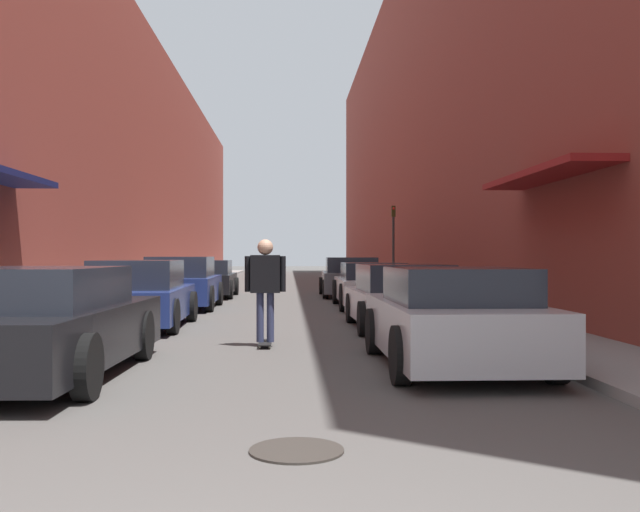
{
  "coord_description": "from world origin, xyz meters",
  "views": [
    {
      "loc": [
        0.33,
        -2.19,
        1.44
      ],
      "look_at": [
        0.94,
        11.8,
        1.43
      ],
      "focal_mm": 40.0,
      "sensor_mm": 36.0,
      "label": 1
    }
  ],
  "objects": [
    {
      "name": "ground",
      "position": [
        0.0,
        24.16,
        0.0
      ],
      "size": [
        132.86,
        132.86,
        0.0
      ],
      "primitive_type": "plane",
      "color": "#4C4947"
    },
    {
      "name": "curb_strip_left",
      "position": [
        -4.5,
        30.2,
        0.06
      ],
      "size": [
        1.8,
        60.39,
        0.12
      ],
      "color": "gray",
      "rests_on": "ground"
    },
    {
      "name": "curb_strip_right",
      "position": [
        4.5,
        30.2,
        0.06
      ],
      "size": [
        1.8,
        60.39,
        0.12
      ],
      "color": "gray",
      "rests_on": "ground"
    },
    {
      "name": "building_row_left",
      "position": [
        -7.4,
        30.19,
        5.46
      ],
      "size": [
        4.9,
        60.39,
        10.93
      ],
      "color": "brown",
      "rests_on": "ground"
    },
    {
      "name": "building_row_right",
      "position": [
        7.4,
        30.19,
        7.55
      ],
      "size": [
        4.9,
        60.39,
        15.11
      ],
      "color": "brown",
      "rests_on": "ground"
    },
    {
      "name": "parked_car_left_0",
      "position": [
        -2.57,
        6.27,
        0.63
      ],
      "size": [
        1.98,
        4.51,
        1.3
      ],
      "color": "black",
      "rests_on": "ground"
    },
    {
      "name": "parked_car_left_1",
      "position": [
        -2.63,
        12.06,
        0.64
      ],
      "size": [
        1.88,
        4.12,
        1.34
      ],
      "color": "navy",
      "rests_on": "ground"
    },
    {
      "name": "parked_car_left_2",
      "position": [
        -2.55,
        17.14,
        0.67
      ],
      "size": [
        1.94,
        3.94,
        1.4
      ],
      "color": "navy",
      "rests_on": "ground"
    },
    {
      "name": "parked_car_left_3",
      "position": [
        -2.45,
        22.39,
        0.61
      ],
      "size": [
        1.91,
        4.14,
        1.27
      ],
      "color": "black",
      "rests_on": "ground"
    },
    {
      "name": "parked_car_right_0",
      "position": [
        2.44,
        6.85,
        0.63
      ],
      "size": [
        1.93,
        4.04,
        1.28
      ],
      "color": "#B7B7BC",
      "rests_on": "ground"
    },
    {
      "name": "parked_car_right_1",
      "position": [
        2.54,
        11.63,
        0.6
      ],
      "size": [
        1.96,
        4.15,
        1.26
      ],
      "color": "silver",
      "rests_on": "ground"
    },
    {
      "name": "parked_car_right_2",
      "position": [
        2.61,
        17.34,
        0.61
      ],
      "size": [
        1.96,
        4.57,
        1.23
      ],
      "color": "silver",
      "rests_on": "ground"
    },
    {
      "name": "parked_car_right_3",
      "position": [
        2.49,
        22.65,
        0.65
      ],
      "size": [
        2.07,
        4.41,
        1.36
      ],
      "color": "#515459",
      "rests_on": "ground"
    },
    {
      "name": "skateboarder",
      "position": [
        -0.04,
        9.05,
        1.04
      ],
      "size": [
        0.65,
        0.78,
        1.69
      ],
      "color": "black",
      "rests_on": "ground"
    },
    {
      "name": "manhole_cover",
      "position": [
        0.39,
        3.04,
        0.01
      ],
      "size": [
        0.7,
        0.7,
        0.02
      ],
      "color": "#332D28",
      "rests_on": "ground"
    },
    {
      "name": "traffic_light",
      "position": [
        4.62,
        26.81,
        2.2
      ],
      "size": [
        0.16,
        0.22,
        3.34
      ],
      "color": "#2D2D2D",
      "rests_on": "curb_strip_right"
    }
  ]
}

